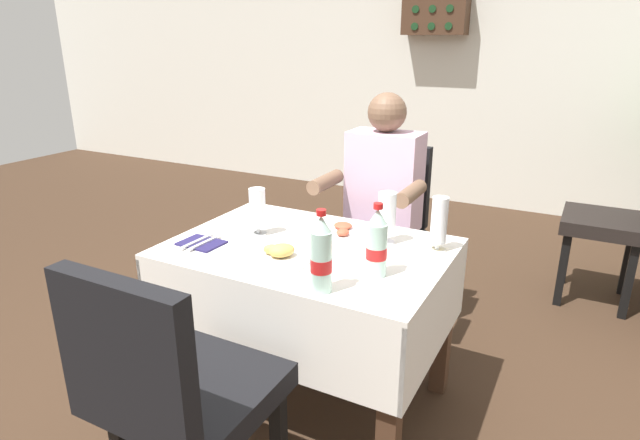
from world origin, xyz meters
TOP-DOWN VIEW (x-y plane):
  - ground_plane at (0.00, 0.00)m, footprint 11.00×11.00m
  - back_wall at (0.00, 3.47)m, footprint 11.00×0.12m
  - main_dining_table at (0.08, 0.18)m, footprint 1.09×0.77m
  - chair_far_diner_seat at (0.08, 0.96)m, footprint 0.44×0.50m
  - chair_near_camera_side at (0.08, -0.60)m, footprint 0.44×0.50m
  - seated_diner_far at (0.11, 0.85)m, footprint 0.50×0.46m
  - plate_near_camera at (0.05, 0.02)m, footprint 0.23×0.23m
  - plate_far_diner at (0.14, 0.37)m, footprint 0.24×0.24m
  - beer_glass_left at (-0.18, 0.20)m, footprint 0.07×0.07m
  - beer_glass_middle at (0.34, 0.36)m, footprint 0.07×0.07m
  - beer_glass_right at (0.54, 0.38)m, footprint 0.07×0.07m
  - cola_bottle_primary at (0.42, 0.06)m, footprint 0.07×0.07m
  - cola_bottle_secondary at (0.30, -0.14)m, footprint 0.07×0.07m
  - napkin_cutlery_set at (-0.32, -0.00)m, footprint 0.18×0.19m
  - background_chair_left at (1.23, 1.79)m, footprint 0.50×0.44m
  - wall_bottle_rack at (-0.38, 3.31)m, footprint 0.56×0.21m

SIDE VIEW (x-z plane):
  - ground_plane at x=0.00m, z-range 0.00..0.00m
  - main_dining_table at x=0.08m, z-range 0.19..0.91m
  - chair_far_diner_seat at x=0.08m, z-range 0.07..1.04m
  - chair_near_camera_side at x=0.08m, z-range 0.07..1.04m
  - background_chair_left at x=1.23m, z-range 0.07..1.04m
  - seated_diner_far at x=0.11m, z-range 0.08..1.34m
  - napkin_cutlery_set at x=-0.32m, z-range 0.72..0.73m
  - plate_far_diner at x=0.14m, z-range 0.71..0.75m
  - plate_near_camera at x=0.05m, z-range 0.71..0.77m
  - beer_glass_left at x=-0.18m, z-range 0.73..0.93m
  - beer_glass_middle at x=0.34m, z-range 0.72..0.93m
  - cola_bottle_primary at x=0.42m, z-range 0.70..0.97m
  - beer_glass_right at x=0.54m, z-range 0.73..0.94m
  - cola_bottle_secondary at x=0.30m, z-range 0.70..0.98m
  - back_wall at x=0.00m, z-range 0.00..2.84m
  - wall_bottle_rack at x=-0.38m, z-range 1.53..1.95m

